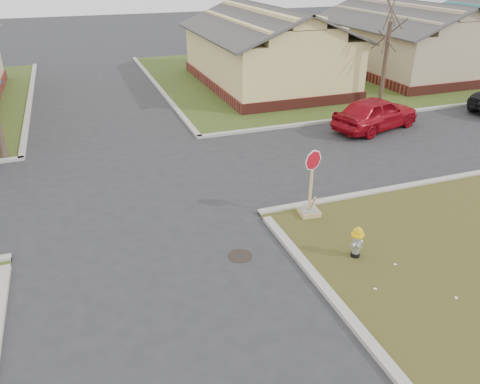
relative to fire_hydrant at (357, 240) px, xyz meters
name	(u,v)px	position (x,y,z in m)	size (l,w,h in m)	color
ground	(154,262)	(-5.02, 1.60, -0.53)	(120.00, 120.00, 0.00)	#292A2C
verge_far_right	(409,66)	(16.98, 19.60, -0.51)	(37.00, 19.00, 0.05)	#354D1B
curbs	(128,184)	(-5.02, 6.60, -0.53)	(80.00, 40.00, 0.12)	#ACA69C
manhole	(240,256)	(-2.82, 1.10, -0.53)	(0.64, 0.64, 0.01)	black
side_house_yellow	(266,48)	(4.98, 18.10, 1.65)	(7.60, 11.60, 4.70)	maroon
side_house_tan	(404,39)	(14.98, 18.10, 1.65)	(7.60, 11.60, 4.70)	maroon
tree_mid_right	(385,64)	(8.98, 11.80, 1.62)	(0.22, 0.22, 4.20)	#3D2D23
fire_hydrant	(357,240)	(0.00, 0.00, 0.00)	(0.33, 0.33, 0.88)	black
stop_sign	(310,201)	(-0.10, 2.42, -0.03)	(0.60, 0.59, 2.12)	tan
red_sedan	(376,113)	(6.48, 8.63, 0.22)	(1.78, 4.42, 1.51)	#9F0B16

